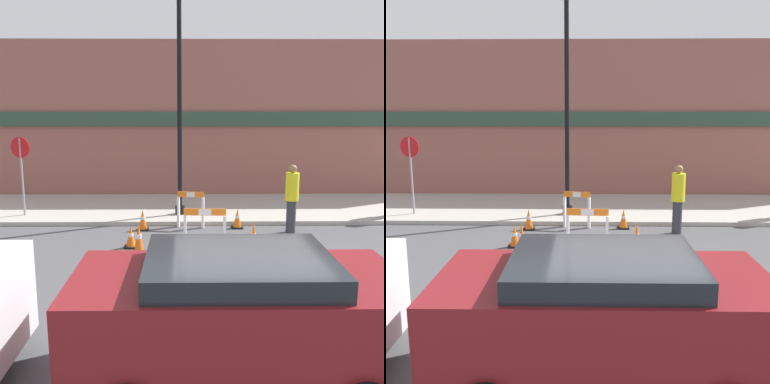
# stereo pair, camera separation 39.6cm
# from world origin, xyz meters

# --- Properties ---
(ground_plane) EXTENTS (60.00, 60.00, 0.00)m
(ground_plane) POSITION_xyz_m (0.00, 0.00, 0.00)
(ground_plane) COLOR #4C4C4F
(sidewalk_slab) EXTENTS (18.00, 3.97, 0.12)m
(sidewalk_slab) POSITION_xyz_m (0.00, 6.49, 0.06)
(sidewalk_slab) COLOR #ADA89E
(sidewalk_slab) RESTS_ON ground_plane
(storefront_facade) EXTENTS (18.00, 0.22, 5.50)m
(storefront_facade) POSITION_xyz_m (0.00, 8.54, 2.75)
(storefront_facade) COLOR #93564C
(storefront_facade) RESTS_ON ground_plane
(streetlamp_post) EXTENTS (0.44, 0.44, 6.38)m
(streetlamp_post) POSITION_xyz_m (-1.22, 5.41, 4.14)
(streetlamp_post) COLOR black
(streetlamp_post) RESTS_ON sidewalk_slab
(stop_sign) EXTENTS (0.59, 0.16, 2.28)m
(stop_sign) POSITION_xyz_m (-5.76, 5.34, 1.64)
(stop_sign) COLOR gray
(stop_sign) RESTS_ON sidewalk_slab
(barricade_0) EXTENTS (0.75, 0.25, 0.99)m
(barricade_0) POSITION_xyz_m (-0.91, 4.35, 0.52)
(barricade_0) COLOR white
(barricade_0) RESTS_ON ground_plane
(barricade_1) EXTENTS (0.93, 0.17, 1.06)m
(barricade_1) POSITION_xyz_m (-0.63, 1.99, 0.58)
(barricade_1) COLOR white
(barricade_1) RESTS_ON ground_plane
(traffic_cone_0) EXTENTS (0.30, 0.30, 0.56)m
(traffic_cone_0) POSITION_xyz_m (-2.19, 4.08, 0.27)
(traffic_cone_0) COLOR black
(traffic_cone_0) RESTS_ON ground_plane
(traffic_cone_1) EXTENTS (0.30, 0.30, 0.72)m
(traffic_cone_1) POSITION_xyz_m (-2.09, 2.09, 0.35)
(traffic_cone_1) COLOR black
(traffic_cone_1) RESTS_ON ground_plane
(traffic_cone_2) EXTENTS (0.30, 0.30, 0.51)m
(traffic_cone_2) POSITION_xyz_m (-2.33, 2.59, 0.24)
(traffic_cone_2) COLOR black
(traffic_cone_2) RESTS_ON ground_plane
(traffic_cone_3) EXTENTS (0.30, 0.30, 0.53)m
(traffic_cone_3) POSITION_xyz_m (0.35, 4.25, 0.25)
(traffic_cone_3) COLOR black
(traffic_cone_3) RESTS_ON ground_plane
(traffic_cone_4) EXTENTS (0.30, 0.30, 0.73)m
(traffic_cone_4) POSITION_xyz_m (0.46, 2.12, 0.35)
(traffic_cone_4) COLOR black
(traffic_cone_4) RESTS_ON ground_plane
(traffic_cone_5) EXTENTS (0.30, 0.30, 0.50)m
(traffic_cone_5) POSITION_xyz_m (-1.72, 2.02, 0.24)
(traffic_cone_5) COLOR black
(traffic_cone_5) RESTS_ON ground_plane
(person_worker) EXTENTS (0.35, 0.35, 1.79)m
(person_worker) POSITION_xyz_m (1.69, 3.80, 0.96)
(person_worker) COLOR #33333D
(person_worker) RESTS_ON ground_plane
(parked_car_1) EXTENTS (3.82, 1.98, 1.61)m
(parked_car_1) POSITION_xyz_m (-0.44, -2.65, 0.91)
(parked_car_1) COLOR maroon
(parked_car_1) RESTS_ON ground_plane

